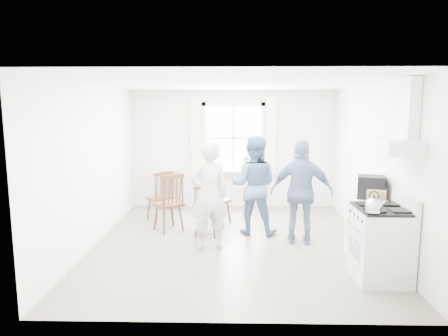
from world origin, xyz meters
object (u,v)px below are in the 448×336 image
(windsor_chair_a, at_px, (162,191))
(person_mid, at_px, (254,185))
(person_right, at_px, (302,192))
(low_cabinet, at_px, (368,229))
(windsor_chair_b, at_px, (205,206))
(person_left, at_px, (209,195))
(gas_stove, at_px, (380,243))
(windsor_chair_c, at_px, (171,197))
(stereo_stack, at_px, (371,187))

(windsor_chair_a, bearing_deg, person_mid, -21.34)
(person_mid, relative_size, person_right, 1.01)
(low_cabinet, bearing_deg, windsor_chair_a, 151.18)
(windsor_chair_b, distance_m, person_left, 0.63)
(gas_stove, relative_size, person_mid, 0.65)
(person_mid, xyz_separation_m, person_right, (0.75, -0.52, -0.01))
(windsor_chair_a, xyz_separation_m, person_mid, (1.74, -0.68, 0.25))
(gas_stove, relative_size, person_right, 0.65)
(gas_stove, xyz_separation_m, windsor_chair_b, (-2.39, 1.63, 0.07))
(gas_stove, bearing_deg, person_mid, 129.70)
(windsor_chair_b, distance_m, windsor_chair_c, 0.69)
(person_mid, bearing_deg, gas_stove, 140.29)
(low_cabinet, bearing_deg, stereo_stack, 63.66)
(gas_stove, height_order, windsor_chair_b, gas_stove)
(stereo_stack, bearing_deg, windsor_chair_b, 161.02)
(person_right, bearing_deg, person_left, 17.92)
(low_cabinet, xyz_separation_m, person_right, (-0.87, 0.65, 0.41))
(stereo_stack, xyz_separation_m, person_right, (-0.90, 0.58, -0.21))
(low_cabinet, bearing_deg, windsor_chair_b, 159.34)
(windsor_chair_c, bearing_deg, low_cabinet, -21.16)
(person_left, height_order, person_right, person_left)
(windsor_chair_a, height_order, windsor_chair_c, windsor_chair_c)
(stereo_stack, height_order, windsor_chair_c, stereo_stack)
(gas_stove, distance_m, windsor_chair_b, 2.89)
(stereo_stack, bearing_deg, windsor_chair_a, 152.34)
(stereo_stack, bearing_deg, person_mid, 146.40)
(windsor_chair_c, bearing_deg, windsor_chair_a, 112.77)
(gas_stove, distance_m, windsor_chair_a, 4.17)
(stereo_stack, bearing_deg, gas_stove, -97.71)
(windsor_chair_b, bearing_deg, person_left, -80.46)
(windsor_chair_a, relative_size, person_left, 0.58)
(stereo_stack, xyz_separation_m, person_left, (-2.40, 0.31, -0.20))
(windsor_chair_c, distance_m, person_left, 1.11)
(person_right, bearing_deg, stereo_stack, 154.86)
(windsor_chair_c, height_order, person_left, person_left)
(person_right, bearing_deg, windsor_chair_a, -18.03)
(windsor_chair_a, bearing_deg, person_left, -55.79)
(low_cabinet, xyz_separation_m, windsor_chair_c, (-3.09, 1.19, 0.20))
(gas_stove, relative_size, windsor_chair_a, 1.12)
(low_cabinet, relative_size, stereo_stack, 1.99)
(person_mid, bearing_deg, person_right, 156.03)
(stereo_stack, height_order, person_right, person_right)
(windsor_chair_a, xyz_separation_m, windsor_chair_b, (0.91, -0.92, -0.06))
(windsor_chair_b, height_order, person_left, person_left)
(windsor_chair_c, xyz_separation_m, person_mid, (1.46, -0.02, 0.21))
(stereo_stack, xyz_separation_m, windsor_chair_a, (-3.40, 1.78, -0.45))
(windsor_chair_b, distance_m, person_mid, 0.92)
(gas_stove, bearing_deg, windsor_chair_c, 147.87)
(low_cabinet, height_order, person_right, person_right)
(windsor_chair_a, relative_size, windsor_chair_b, 1.10)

